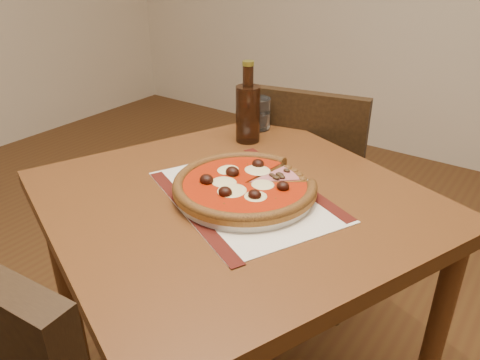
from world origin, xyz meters
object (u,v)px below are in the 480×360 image
(plate, at_px, (245,192))
(water_glass, at_px, (258,114))
(table, at_px, (235,232))
(chair_far, at_px, (305,186))
(pizza, at_px, (245,184))
(bottle, at_px, (248,111))

(plate, height_order, water_glass, water_glass)
(table, relative_size, chair_far, 1.20)
(table, xyz_separation_m, pizza, (0.02, 0.01, 0.13))
(table, xyz_separation_m, plate, (0.02, 0.01, 0.11))
(chair_far, distance_m, plate, 0.64)
(pizza, height_order, water_glass, water_glass)
(chair_far, distance_m, bottle, 0.45)
(table, distance_m, plate, 0.11)
(chair_far, bearing_deg, plate, 91.38)
(table, bearing_deg, water_glass, 116.81)
(plate, bearing_deg, water_glass, 119.82)
(table, xyz_separation_m, water_glass, (-0.20, 0.39, 0.15))
(plate, bearing_deg, table, -158.33)
(plate, relative_size, bottle, 1.35)
(chair_far, relative_size, bottle, 3.75)
(table, height_order, chair_far, chair_far)
(plate, xyz_separation_m, water_glass, (-0.22, 0.38, 0.04))
(chair_far, relative_size, water_glass, 9.05)
(table, bearing_deg, pizza, 21.12)
(chair_far, relative_size, pizza, 2.66)
(bottle, bearing_deg, chair_far, 79.18)
(table, distance_m, bottle, 0.38)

